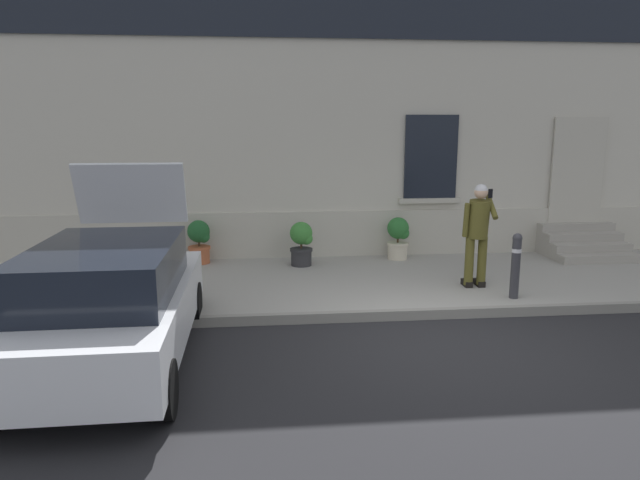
{
  "coord_description": "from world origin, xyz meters",
  "views": [
    {
      "loc": [
        -2.27,
        -6.95,
        2.83
      ],
      "look_at": [
        -1.4,
        1.6,
        1.1
      ],
      "focal_mm": 31.95,
      "sensor_mm": 36.0,
      "label": 1
    }
  ],
  "objects_px": {
    "bollard_near_person": "(516,263)",
    "planter_charcoal": "(302,243)",
    "hatchback_car_white": "(111,301)",
    "person_on_phone": "(478,229)",
    "planter_cream": "(398,237)",
    "planter_terracotta": "(199,241)"
  },
  "relations": [
    {
      "from": "bollard_near_person",
      "to": "planter_charcoal",
      "type": "height_order",
      "value": "bollard_near_person"
    },
    {
      "from": "hatchback_car_white",
      "to": "person_on_phone",
      "type": "bearing_deg",
      "value": 23.41
    },
    {
      "from": "planter_charcoal",
      "to": "planter_cream",
      "type": "relative_size",
      "value": 1.0
    },
    {
      "from": "bollard_near_person",
      "to": "planter_terracotta",
      "type": "bearing_deg",
      "value": 150.93
    },
    {
      "from": "hatchback_car_white",
      "to": "planter_terracotta",
      "type": "xyz_separation_m",
      "value": [
        0.55,
        4.54,
        -0.19
      ]
    },
    {
      "from": "bollard_near_person",
      "to": "planter_cream",
      "type": "relative_size",
      "value": 1.22
    },
    {
      "from": "hatchback_car_white",
      "to": "planter_charcoal",
      "type": "bearing_deg",
      "value": 58.45
    },
    {
      "from": "person_on_phone",
      "to": "planter_charcoal",
      "type": "distance_m",
      "value": 3.39
    },
    {
      "from": "hatchback_car_white",
      "to": "planter_cream",
      "type": "height_order",
      "value": "hatchback_car_white"
    },
    {
      "from": "hatchback_car_white",
      "to": "planter_cream",
      "type": "relative_size",
      "value": 4.75
    },
    {
      "from": "planter_charcoal",
      "to": "person_on_phone",
      "type": "bearing_deg",
      "value": -33.11
    },
    {
      "from": "bollard_near_person",
      "to": "planter_terracotta",
      "type": "height_order",
      "value": "bollard_near_person"
    },
    {
      "from": "bollard_near_person",
      "to": "planter_cream",
      "type": "bearing_deg",
      "value": 112.71
    },
    {
      "from": "person_on_phone",
      "to": "bollard_near_person",
      "type": "bearing_deg",
      "value": -74.39
    },
    {
      "from": "person_on_phone",
      "to": "planter_cream",
      "type": "height_order",
      "value": "person_on_phone"
    },
    {
      "from": "planter_terracotta",
      "to": "planter_cream",
      "type": "relative_size",
      "value": 1.0
    },
    {
      "from": "person_on_phone",
      "to": "planter_cream",
      "type": "bearing_deg",
      "value": 95.68
    },
    {
      "from": "hatchback_car_white",
      "to": "person_on_phone",
      "type": "relative_size",
      "value": 2.33
    },
    {
      "from": "planter_charcoal",
      "to": "planter_cream",
      "type": "xyz_separation_m",
      "value": [
        2.0,
        0.36,
        0.0
      ]
    },
    {
      "from": "planter_terracotta",
      "to": "planter_charcoal",
      "type": "xyz_separation_m",
      "value": [
        2.0,
        -0.39,
        0.0
      ]
    },
    {
      "from": "planter_charcoal",
      "to": "planter_cream",
      "type": "bearing_deg",
      "value": 10.08
    },
    {
      "from": "planter_charcoal",
      "to": "hatchback_car_white",
      "type": "bearing_deg",
      "value": -121.55
    }
  ]
}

